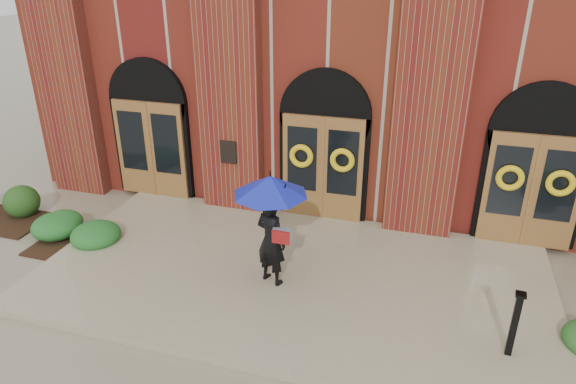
% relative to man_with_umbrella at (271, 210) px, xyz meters
% --- Properties ---
extents(ground, '(90.00, 90.00, 0.00)m').
position_rel_man_with_umbrella_xyz_m(ground, '(0.28, 0.22, -1.69)').
color(ground, gray).
rests_on(ground, ground).
extents(landing, '(10.00, 5.30, 0.15)m').
position_rel_man_with_umbrella_xyz_m(landing, '(0.28, 0.37, -1.62)').
color(landing, tan).
rests_on(landing, ground).
extents(church_building, '(16.20, 12.53, 7.00)m').
position_rel_man_with_umbrella_xyz_m(church_building, '(0.28, 9.01, 1.81)').
color(church_building, '#612614').
rests_on(church_building, ground).
extents(man_with_umbrella, '(1.79, 1.79, 2.20)m').
position_rel_man_with_umbrella_xyz_m(man_with_umbrella, '(0.00, 0.00, 0.00)').
color(man_with_umbrella, black).
rests_on(man_with_umbrella, landing).
extents(metal_post, '(0.17, 0.17, 1.15)m').
position_rel_man_with_umbrella_xyz_m(metal_post, '(4.22, -0.84, -0.94)').
color(metal_post, black).
rests_on(metal_post, landing).
extents(hedge_front_left, '(1.44, 1.23, 0.51)m').
position_rel_man_with_umbrella_xyz_m(hedge_front_left, '(-4.82, 0.22, -1.44)').
color(hedge_front_left, '#1E5920').
rests_on(hedge_front_left, ground).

